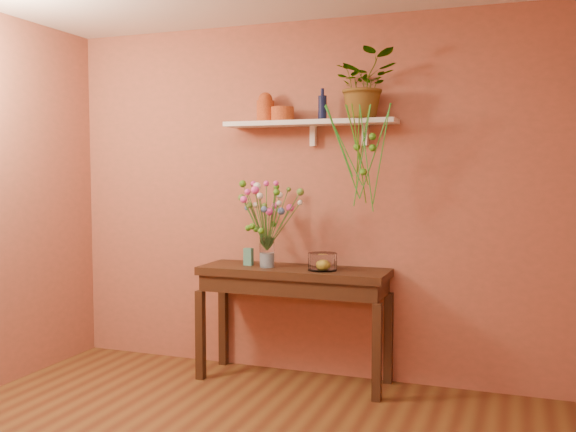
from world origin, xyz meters
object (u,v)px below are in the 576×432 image
at_px(bouquet, 265,206).
at_px(glass_bowl, 323,262).
at_px(sideboard, 294,284).
at_px(glass_vase, 267,254).
at_px(terracotta_jug, 265,108).
at_px(blue_bottle, 322,107).
at_px(spider_plant, 365,85).

xyz_separation_m(bouquet, glass_bowl, (0.44, 0.01, -0.40)).
bearing_deg(glass_bowl, sideboard, 169.47).
distance_m(glass_vase, glass_bowl, 0.43).
bearing_deg(terracotta_jug, bouquet, -68.40).
xyz_separation_m(terracotta_jug, blue_bottle, (0.46, -0.01, -0.01)).
relative_size(terracotta_jug, glass_vase, 0.98).
relative_size(terracotta_jug, glass_bowl, 1.07).
bearing_deg(terracotta_jug, spider_plant, -3.50).
bearing_deg(bouquet, spider_plant, 11.64).
bearing_deg(blue_bottle, terracotta_jug, 178.20).
distance_m(glass_vase, bouquet, 0.36).
xyz_separation_m(blue_bottle, glass_vase, (-0.37, -0.16, -1.08)).
bearing_deg(terracotta_jug, sideboard, -25.93).
bearing_deg(glass_bowl, spider_plant, 25.97).
distance_m(sideboard, glass_vase, 0.30).
height_order(glass_vase, bouquet, bouquet).
bearing_deg(glass_vase, glass_bowl, -0.13).
bearing_deg(glass_bowl, glass_vase, 179.87).
xyz_separation_m(terracotta_jug, bouquet, (0.08, -0.19, -0.74)).
xyz_separation_m(glass_vase, glass_bowl, (0.43, -0.00, -0.04)).
height_order(sideboard, bouquet, bouquet).
height_order(terracotta_jug, glass_bowl, terracotta_jug).
distance_m(sideboard, terracotta_jug, 1.35).
distance_m(blue_bottle, spider_plant, 0.36).
height_order(terracotta_jug, spider_plant, spider_plant).
height_order(sideboard, glass_bowl, glass_bowl).
distance_m(spider_plant, glass_vase, 1.42).
xyz_separation_m(sideboard, glass_vase, (-0.19, -0.04, 0.22)).
bearing_deg(blue_bottle, spider_plant, -5.89).
xyz_separation_m(spider_plant, glass_vase, (-0.70, -0.13, -1.23)).
xyz_separation_m(sideboard, terracotta_jug, (-0.28, 0.13, 1.32)).
distance_m(bouquet, glass_bowl, 0.59).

